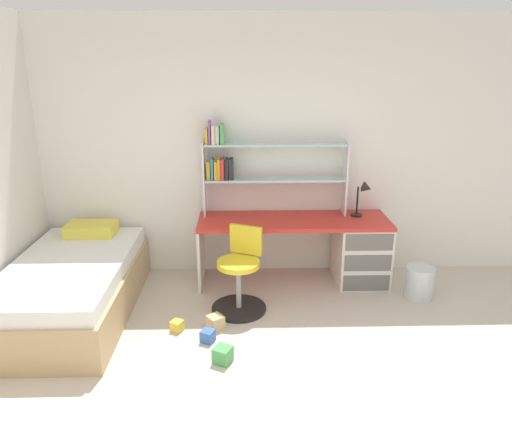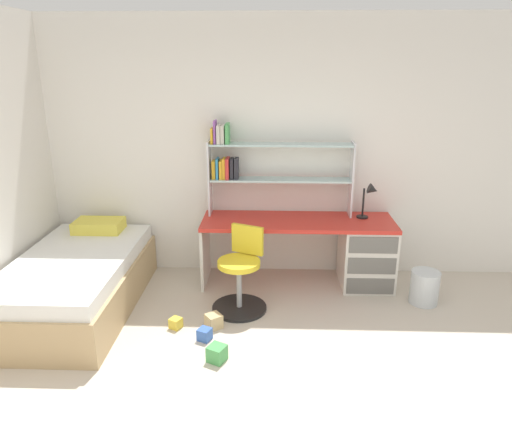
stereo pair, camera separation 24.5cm
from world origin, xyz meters
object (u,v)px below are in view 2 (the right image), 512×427
at_px(swivel_chair, 241,278).
at_px(toy_block_green_2, 217,353).
at_px(desk_lamp, 370,195).
at_px(desk, 347,248).
at_px(waste_bin, 424,287).
at_px(toy_block_blue_1, 205,334).
at_px(toy_block_yellow_3, 176,323).
at_px(bed_platform, 77,282).
at_px(bookshelf_hutch, 259,163).
at_px(toy_block_natural_0, 214,321).

relative_size(swivel_chair, toy_block_green_2, 6.12).
bearing_deg(desk_lamp, desk, -162.40).
distance_m(desk, waste_bin, 0.84).
xyz_separation_m(toy_block_blue_1, toy_block_yellow_3, (-0.28, 0.18, -0.00)).
bearing_deg(desk_lamp, waste_bin, -44.04).
height_order(swivel_chair, bed_platform, swivel_chair).
bearing_deg(toy_block_green_2, toy_block_blue_1, 115.60).
height_order(bookshelf_hutch, toy_block_blue_1, bookshelf_hutch).
distance_m(desk, desk_lamp, 0.61).
xyz_separation_m(toy_block_natural_0, toy_block_green_2, (0.08, -0.49, 0.00)).
bearing_deg(waste_bin, toy_block_natural_0, -165.10).
xyz_separation_m(bookshelf_hutch, toy_block_green_2, (-0.28, -1.62, -1.20)).
bearing_deg(bookshelf_hutch, toy_block_green_2, -99.69).
height_order(toy_block_blue_1, toy_block_green_2, toy_block_green_2).
height_order(desk_lamp, waste_bin, desk_lamp).
distance_m(bookshelf_hutch, desk_lamp, 1.20).
bearing_deg(waste_bin, swivel_chair, -174.54).
height_order(bookshelf_hutch, swivel_chair, bookshelf_hutch).
distance_m(desk, swivel_chair, 1.23).
distance_m(desk_lamp, swivel_chair, 1.58).
distance_m(desk, toy_block_green_2, 1.90).
relative_size(desk, bookshelf_hutch, 1.32).
bearing_deg(desk_lamp, toy_block_blue_1, -142.51).
bearing_deg(waste_bin, toy_block_yellow_3, -166.76).
height_order(desk_lamp, bed_platform, desk_lamp).
xyz_separation_m(desk_lamp, toy_block_yellow_3, (-1.85, -1.02, -0.91)).
bearing_deg(desk, swivel_chair, -151.94).
height_order(toy_block_natural_0, toy_block_green_2, toy_block_green_2).
bearing_deg(bookshelf_hutch, toy_block_yellow_3, -121.30).
distance_m(waste_bin, toy_block_yellow_3, 2.41).
distance_m(swivel_chair, toy_block_natural_0, 0.49).
bearing_deg(waste_bin, toy_block_blue_1, -160.50).
distance_m(toy_block_natural_0, toy_block_green_2, 0.49).
xyz_separation_m(desk_lamp, toy_block_blue_1, (-1.57, -1.20, -0.91)).
bearing_deg(toy_block_green_2, waste_bin, 27.98).
bearing_deg(toy_block_yellow_3, toy_block_blue_1, -32.09).
distance_m(bed_platform, toy_block_blue_1, 1.40).
bearing_deg(bed_platform, toy_block_natural_0, -13.15).
bearing_deg(bed_platform, waste_bin, 3.76).
xyz_separation_m(desk, swivel_chair, (-1.08, -0.58, -0.08)).
xyz_separation_m(bed_platform, toy_block_yellow_3, (1.00, -0.33, -0.22)).
xyz_separation_m(desk, desk_lamp, (0.21, 0.07, 0.56)).
relative_size(swivel_chair, toy_block_yellow_3, 8.51).
bearing_deg(bookshelf_hutch, toy_block_blue_1, -107.39).
height_order(desk, toy_block_natural_0, desk).
height_order(desk_lamp, toy_block_green_2, desk_lamp).
xyz_separation_m(desk, waste_bin, (0.70, -0.41, -0.23)).
bearing_deg(toy_block_natural_0, toy_block_yellow_3, -176.94).
xyz_separation_m(waste_bin, toy_block_natural_0, (-2.00, -0.53, -0.10)).
bearing_deg(bookshelf_hutch, waste_bin, -20.03).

